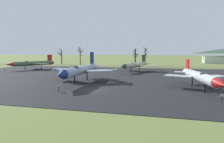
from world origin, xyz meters
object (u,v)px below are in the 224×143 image
info_placard_rear_center (4,70)px  info_placard_rear_left (222,97)px  jet_fighter_front_right (81,70)px  info_placard_front_right (58,87)px  info_placard_front_left (122,72)px  jet_fighter_rear_center (32,63)px  jet_fighter_front_left (135,65)px  jet_fighter_rear_left (200,77)px

info_placard_rear_center → info_placard_rear_left: 56.04m
jet_fighter_front_right → info_placard_front_right: bearing=-89.3°
info_placard_front_left → jet_fighter_rear_center: jet_fighter_rear_center is taller
jet_fighter_front_left → info_placard_front_right: bearing=-103.8°
jet_fighter_front_left → info_placard_front_right: (-7.60, -30.89, -1.41)m
jet_fighter_front_left → jet_fighter_rear_center: size_ratio=1.01×
jet_fighter_front_left → jet_fighter_rear_center: 33.44m
jet_fighter_front_right → info_placard_rear_left: (21.77, -9.59, -1.82)m
info_placard_front_right → jet_fighter_rear_center: jet_fighter_rear_center is taller
info_placard_front_left → info_placard_rear_center: size_ratio=1.00×
jet_fighter_front_right → info_placard_rear_left: 23.86m
jet_fighter_front_right → info_placard_rear_left: bearing=-23.8°
info_placard_front_right → jet_fighter_rear_center: bearing=130.9°
jet_fighter_front_left → info_placard_front_left: jet_fighter_front_left is taller
jet_fighter_front_right → jet_fighter_rear_left: 20.74m
info_placard_rear_center → jet_fighter_rear_left: 52.44m
info_placard_front_left → jet_fighter_rear_center: 31.76m
info_placard_rear_center → jet_fighter_rear_left: (50.05, -15.58, 1.43)m
info_placard_front_left → jet_fighter_rear_center: (-30.99, 6.82, 1.46)m
jet_fighter_rear_center → info_placard_rear_center: bearing=-115.3°
info_placard_rear_left → jet_fighter_rear_center: bearing=147.2°
info_placard_rear_center → info_placard_rear_left: (51.22, -22.73, -0.05)m
jet_fighter_front_left → info_placard_rear_center: 38.28m
jet_fighter_front_left → info_placard_front_left: 8.44m
info_placard_rear_center → info_placard_front_left: bearing=1.8°
jet_fighter_front_right → info_placard_front_right: jet_fighter_front_right is taller
jet_fighter_front_right → jet_fighter_rear_center: (-25.71, 21.05, -0.32)m
jet_fighter_front_left → info_placard_front_left: size_ratio=13.62×
jet_fighter_front_left → info_placard_rear_center: (-37.17, -9.04, -1.40)m
jet_fighter_rear_center → jet_fighter_rear_left: 51.92m
jet_fighter_rear_left → info_placard_rear_left: 7.40m
jet_fighter_front_left → info_placard_rear_left: 34.77m
jet_fighter_front_right → jet_fighter_rear_center: size_ratio=1.24×
jet_fighter_front_left → jet_fighter_rear_left: (12.88, -24.62, 0.03)m
info_placard_front_left → info_placard_rear_left: 28.97m
info_placard_front_left → jet_fighter_rear_left: (15.31, -16.67, 1.44)m
info_placard_rear_left → info_placard_front_left: bearing=124.7°
jet_fighter_rear_center → jet_fighter_rear_left: jet_fighter_rear_center is taller
jet_fighter_front_left → info_placard_front_right: size_ratio=13.82×
info_placard_front_left → info_placard_front_right: bearing=-102.7°
info_placard_rear_center → jet_fighter_rear_left: jet_fighter_rear_left is taller
jet_fighter_rear_center → jet_fighter_rear_left: size_ratio=0.91×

